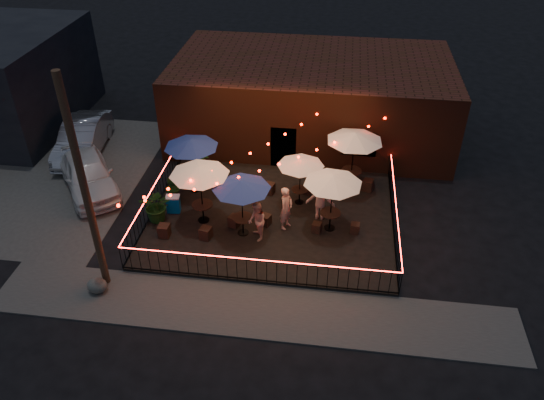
{
  "coord_description": "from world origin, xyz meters",
  "views": [
    {
      "loc": [
        2.39,
        -15.68,
        13.43
      ],
      "look_at": [
        0.05,
        1.68,
        1.17
      ],
      "focal_mm": 35.0,
      "sensor_mm": 36.0,
      "label": 1
    }
  ],
  "objects_px": {
    "cafe_table_4": "(333,180)",
    "utility_pole": "(85,190)",
    "cafe_table_3": "(301,163)",
    "cooler": "(173,204)",
    "cafe_table_5": "(355,138)",
    "cafe_table_2": "(241,185)",
    "cafe_table_1": "(191,144)",
    "cafe_table_0": "(199,171)",
    "boulder": "(97,286)"
  },
  "relations": [
    {
      "from": "cafe_table_1",
      "to": "cafe_table_4",
      "type": "relative_size",
      "value": 1.04
    },
    {
      "from": "cafe_table_5",
      "to": "cafe_table_4",
      "type": "bearing_deg",
      "value": -103.64
    },
    {
      "from": "cafe_table_3",
      "to": "cooler",
      "type": "bearing_deg",
      "value": -165.26
    },
    {
      "from": "cafe_table_4",
      "to": "utility_pole",
      "type": "bearing_deg",
      "value": -152.62
    },
    {
      "from": "boulder",
      "to": "cafe_table_5",
      "type": "bearing_deg",
      "value": 41.88
    },
    {
      "from": "cooler",
      "to": "boulder",
      "type": "xyz_separation_m",
      "value": [
        -1.35,
        -4.86,
        -0.23
      ]
    },
    {
      "from": "cafe_table_0",
      "to": "cafe_table_4",
      "type": "distance_m",
      "value": 5.19
    },
    {
      "from": "cooler",
      "to": "cafe_table_4",
      "type": "bearing_deg",
      "value": -9.94
    },
    {
      "from": "cafe_table_2",
      "to": "cafe_table_3",
      "type": "relative_size",
      "value": 1.24
    },
    {
      "from": "utility_pole",
      "to": "cafe_table_3",
      "type": "xyz_separation_m",
      "value": [
        6.45,
        5.71,
        -1.85
      ]
    },
    {
      "from": "cooler",
      "to": "cafe_table_2",
      "type": "bearing_deg",
      "value": -25.9
    },
    {
      "from": "cafe_table_4",
      "to": "cafe_table_5",
      "type": "bearing_deg",
      "value": 76.36
    },
    {
      "from": "cafe_table_1",
      "to": "cafe_table_4",
      "type": "xyz_separation_m",
      "value": [
        6.09,
        -2.0,
        -0.04
      ]
    },
    {
      "from": "cooler",
      "to": "boulder",
      "type": "relative_size",
      "value": 0.96
    },
    {
      "from": "cafe_table_2",
      "to": "cafe_table_4",
      "type": "distance_m",
      "value": 3.5
    },
    {
      "from": "cafe_table_1",
      "to": "cooler",
      "type": "relative_size",
      "value": 3.84
    },
    {
      "from": "utility_pole",
      "to": "cafe_table_2",
      "type": "bearing_deg",
      "value": 36.65
    },
    {
      "from": "cafe_table_2",
      "to": "cafe_table_3",
      "type": "xyz_separation_m",
      "value": [
        2.03,
        2.42,
        -0.29
      ]
    },
    {
      "from": "utility_pole",
      "to": "cafe_table_5",
      "type": "xyz_separation_m",
      "value": [
        8.62,
        7.3,
        -1.37
      ]
    },
    {
      "from": "cafe_table_3",
      "to": "cafe_table_2",
      "type": "bearing_deg",
      "value": -130.01
    },
    {
      "from": "cafe_table_0",
      "to": "cafe_table_2",
      "type": "height_order",
      "value": "cafe_table_0"
    },
    {
      "from": "utility_pole",
      "to": "cafe_table_4",
      "type": "bearing_deg",
      "value": 27.38
    },
    {
      "from": "cafe_table_0",
      "to": "cafe_table_1",
      "type": "distance_m",
      "value": 2.35
    },
    {
      "from": "cafe_table_5",
      "to": "cafe_table_0",
      "type": "bearing_deg",
      "value": -150.31
    },
    {
      "from": "utility_pole",
      "to": "boulder",
      "type": "height_order",
      "value": "utility_pole"
    },
    {
      "from": "cafe_table_1",
      "to": "cafe_table_3",
      "type": "distance_m",
      "value": 4.73
    },
    {
      "from": "utility_pole",
      "to": "cafe_table_5",
      "type": "height_order",
      "value": "utility_pole"
    },
    {
      "from": "utility_pole",
      "to": "boulder",
      "type": "relative_size",
      "value": 10.05
    },
    {
      "from": "utility_pole",
      "to": "cooler",
      "type": "relative_size",
      "value": 10.44
    },
    {
      "from": "cafe_table_2",
      "to": "cooler",
      "type": "relative_size",
      "value": 3.56
    },
    {
      "from": "cafe_table_3",
      "to": "cooler",
      "type": "distance_m",
      "value": 5.61
    },
    {
      "from": "boulder",
      "to": "cafe_table_4",
      "type": "bearing_deg",
      "value": 29.98
    },
    {
      "from": "cafe_table_0",
      "to": "cafe_table_1",
      "type": "relative_size",
      "value": 1.04
    },
    {
      "from": "cafe_table_1",
      "to": "cafe_table_2",
      "type": "xyz_separation_m",
      "value": [
        2.67,
        -2.77,
        -0.07
      ]
    },
    {
      "from": "cafe_table_3",
      "to": "cooler",
      "type": "height_order",
      "value": "cafe_table_3"
    },
    {
      "from": "cafe_table_0",
      "to": "cafe_table_4",
      "type": "height_order",
      "value": "cafe_table_0"
    },
    {
      "from": "cafe_table_1",
      "to": "cafe_table_0",
      "type": "bearing_deg",
      "value": -67.39
    },
    {
      "from": "cafe_table_3",
      "to": "boulder",
      "type": "bearing_deg",
      "value": -136.45
    },
    {
      "from": "cafe_table_5",
      "to": "cooler",
      "type": "bearing_deg",
      "value": -158.11
    },
    {
      "from": "utility_pole",
      "to": "cafe_table_0",
      "type": "height_order",
      "value": "utility_pole"
    },
    {
      "from": "cafe_table_5",
      "to": "boulder",
      "type": "relative_size",
      "value": 3.95
    },
    {
      "from": "cafe_table_4",
      "to": "boulder",
      "type": "height_order",
      "value": "cafe_table_4"
    },
    {
      "from": "cafe_table_4",
      "to": "cooler",
      "type": "relative_size",
      "value": 3.67
    },
    {
      "from": "cafe_table_1",
      "to": "cafe_table_4",
      "type": "height_order",
      "value": "cafe_table_1"
    },
    {
      "from": "utility_pole",
      "to": "cafe_table_0",
      "type": "xyz_separation_m",
      "value": [
        2.65,
        3.89,
        -1.45
      ]
    },
    {
      "from": "cafe_table_5",
      "to": "utility_pole",
      "type": "bearing_deg",
      "value": -139.74
    },
    {
      "from": "cafe_table_0",
      "to": "cafe_table_5",
      "type": "relative_size",
      "value": 0.97
    },
    {
      "from": "utility_pole",
      "to": "cafe_table_1",
      "type": "distance_m",
      "value": 6.48
    },
    {
      "from": "utility_pole",
      "to": "cafe_table_3",
      "type": "relative_size",
      "value": 3.65
    },
    {
      "from": "utility_pole",
      "to": "cafe_table_1",
      "type": "relative_size",
      "value": 2.72
    }
  ]
}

